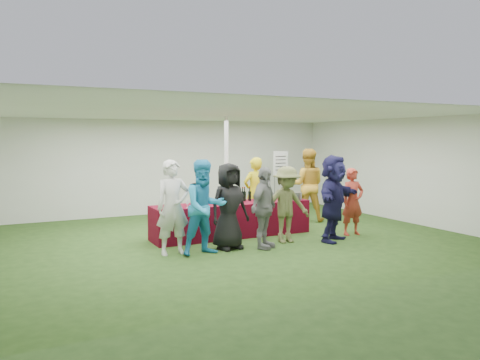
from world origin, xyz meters
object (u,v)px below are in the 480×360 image
customer_4 (287,205)px  customer_6 (353,202)px  customer_5 (334,198)px  customer_3 (264,208)px  customer_0 (173,207)px  dump_bucket (296,196)px  staff_back (307,185)px  serving_table (232,219)px  customer_2 (229,206)px  staff_pourer (255,192)px  customer_1 (205,207)px  wine_list_sign (281,168)px

customer_4 → customer_6: 1.74m
customer_4 → customer_5: bearing=-17.1°
customer_3 → customer_0: bearing=132.9°
dump_bucket → staff_back: bearing=45.5°
serving_table → dump_bucket: size_ratio=13.60×
customer_0 → customer_5: customer_5 is taller
staff_back → dump_bucket: bearing=77.9°
staff_back → customer_5: staff_back is taller
dump_bucket → customer_2: customer_2 is taller
dump_bucket → customer_4: customer_4 is taller
staff_back → customer_4: (-1.85, -1.93, -0.16)m
serving_table → staff_back: size_ratio=1.89×
customer_0 → customer_3: size_ratio=1.10×
customer_2 → customer_4: size_ratio=1.06×
customer_0 → customer_3: customer_0 is taller
staff_pourer → customer_3: 2.27m
dump_bucket → customer_4: bearing=-133.0°
customer_2 → customer_6: customer_2 is taller
customer_2 → customer_1: bearing=-169.9°
customer_6 → customer_0: bearing=-177.1°
dump_bucket → serving_table: bearing=171.9°
serving_table → wine_list_sign: (2.79, 2.50, 0.94)m
wine_list_sign → customer_3: 4.74m
wine_list_sign → staff_pourer: wine_list_sign is taller
wine_list_sign → customer_2: size_ratio=1.06×
staff_back → wine_list_sign: bearing=-64.3°
serving_table → customer_5: bearing=-39.7°
wine_list_sign → customer_6: (-0.30, -3.59, -0.56)m
customer_2 → customer_6: size_ratio=1.12×
dump_bucket → customer_5: 1.21m
customer_1 → customer_2: bearing=14.4°
customer_2 → customer_6: (3.06, -0.04, -0.09)m
dump_bucket → customer_2: (-2.11, -0.83, 0.01)m
wine_list_sign → staff_back: staff_back is taller
staff_pourer → staff_back: bearing=176.5°
wine_list_sign → staff_back: size_ratio=0.94×
staff_back → customer_1: (-3.76, -2.11, -0.06)m
customer_3 → customer_6: customer_3 is taller
customer_0 → customer_2: size_ratio=1.05×
customer_5 → customer_4: bearing=128.5°
staff_back → customer_5: size_ratio=1.04×
customer_4 → staff_pourer: bearing=85.2°
customer_3 → customer_6: (2.44, 0.25, -0.05)m
customer_6 → staff_back: bearing=91.2°
customer_0 → customer_4: size_ratio=1.12×
wine_list_sign → staff_back: (-0.19, -1.65, -0.36)m
customer_4 → customer_6: customer_4 is taller
customer_1 → customer_6: bearing=-2.3°
staff_back → customer_6: (-0.11, -1.94, -0.20)m
staff_back → customer_5: (-0.90, -2.26, -0.04)m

